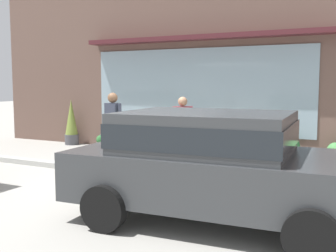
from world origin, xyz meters
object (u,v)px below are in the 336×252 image
potted_plant_window_right (101,142)px  potted_plant_corner_tall (163,139)px  potted_plant_window_left (336,153)px  potted_plant_doorstep (239,146)px  fire_hydrant (218,150)px  pedestrian_passerby (113,124)px  parked_car_dark_gray (214,160)px  potted_plant_low_front (295,146)px  potted_plant_by_entrance (194,145)px  potted_plant_trailing_edge (71,123)px  pedestrian_with_handbag (184,126)px

potted_plant_window_right → potted_plant_corner_tall: bearing=-3.1°
potted_plant_window_left → potted_plant_doorstep: potted_plant_doorstep is taller
fire_hydrant → potted_plant_corner_tall: bearing=148.9°
pedestrian_passerby → parked_car_dark_gray: 4.04m
potted_plant_low_front → potted_plant_by_entrance: size_ratio=1.60×
potted_plant_corner_tall → fire_hydrant: bearing=-31.1°
potted_plant_window_right → potted_plant_trailing_edge: potted_plant_trailing_edge is taller
fire_hydrant → pedestrian_passerby: (-2.20, -0.79, 0.54)m
potted_plant_by_entrance → potted_plant_corner_tall: bearing=-156.9°
pedestrian_with_handbag → potted_plant_window_left: size_ratio=2.86×
pedestrian_passerby → potted_plant_doorstep: (2.25, 2.22, -0.64)m
potted_plant_window_left → potted_plant_by_entrance: (-3.46, -0.08, -0.03)m
potted_plant_by_entrance → potted_plant_window_right: 2.87m
potted_plant_low_front → potted_plant_trailing_edge: bearing=179.5°
pedestrian_passerby → potted_plant_by_entrance: 2.60m
potted_plant_window_left → potted_plant_corner_tall: (-4.21, -0.40, 0.13)m
parked_car_dark_gray → potted_plant_window_right: parked_car_dark_gray is taller
pedestrian_with_handbag → pedestrian_passerby: 1.60m
pedestrian_with_handbag → parked_car_dark_gray: size_ratio=0.38×
fire_hydrant → potted_plant_corner_tall: 2.28m
pedestrian_with_handbag → potted_plant_low_front: 2.69m
parked_car_dark_gray → potted_plant_window_right: bearing=135.5°
parked_car_dark_gray → potted_plant_window_left: parked_car_dark_gray is taller
pedestrian_passerby → potted_plant_window_left: size_ratio=3.03×
parked_car_dark_gray → potted_plant_window_right: (-5.13, 4.46, -0.67)m
pedestrian_with_handbag → potted_plant_window_right: pedestrian_with_handbag is taller
parked_car_dark_gray → potted_plant_doorstep: (-1.02, 4.60, -0.51)m
potted_plant_low_front → potted_plant_by_entrance: (-2.56, -0.01, -0.16)m
potted_plant_doorstep → potted_plant_corner_tall: 2.02m
fire_hydrant → pedestrian_with_handbag: (-0.87, 0.10, 0.47)m
pedestrian_with_handbag → potted_plant_low_front: (2.23, 1.42, -0.49)m
potted_plant_low_front → potted_plant_corner_tall: potted_plant_low_front is taller
fire_hydrant → pedestrian_with_handbag: bearing=173.8°
pedestrian_with_handbag → parked_car_dark_gray: pedestrian_with_handbag is taller
potted_plant_low_front → potted_plant_trailing_edge: (-6.71, 0.06, 0.24)m
fire_hydrant → potted_plant_trailing_edge: bearing=163.6°
potted_plant_window_right → pedestrian_passerby: bearing=-48.2°
potted_plant_window_left → potted_plant_window_right: size_ratio=1.41×
pedestrian_passerby → potted_plant_window_right: 2.90m
potted_plant_by_entrance → potted_plant_trailing_edge: (-4.16, 0.08, 0.40)m
potted_plant_by_entrance → potted_plant_window_right: (-2.86, -0.21, -0.08)m
fire_hydrant → potted_plant_corner_tall: fire_hydrant is taller
potted_plant_doorstep → potted_plant_by_entrance: size_ratio=1.32×
pedestrian_passerby → potted_plant_low_front: size_ratio=1.87×
potted_plant_doorstep → potted_plant_window_right: bearing=-178.1°
potted_plant_window_right → potted_plant_doorstep: bearing=1.9°
parked_car_dark_gray → potted_plant_trailing_edge: 7.99m
pedestrian_with_handbag → potted_plant_corner_tall: 1.60m
potted_plant_low_front → potted_plant_window_right: size_ratio=2.28×
parked_car_dark_gray → potted_plant_low_front: size_ratio=4.62×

